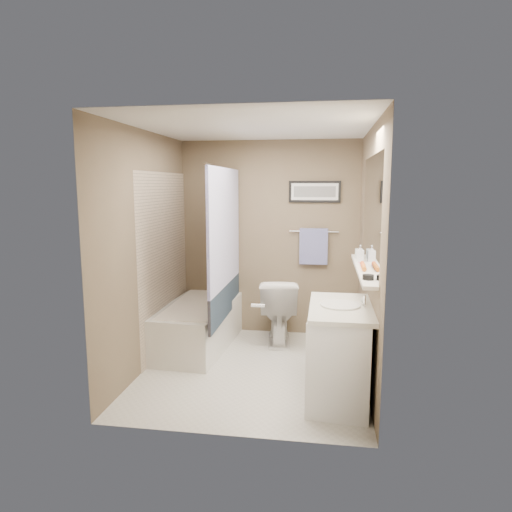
# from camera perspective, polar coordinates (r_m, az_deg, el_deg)

# --- Properties ---
(ground) EXTENTS (2.50, 2.50, 0.00)m
(ground) POSITION_cam_1_polar(r_m,az_deg,el_deg) (4.78, -0.28, -14.02)
(ground) COLOR beige
(ground) RESTS_ON ground
(ceiling) EXTENTS (2.20, 2.50, 0.04)m
(ceiling) POSITION_cam_1_polar(r_m,az_deg,el_deg) (4.44, -0.30, 15.59)
(ceiling) COLOR silver
(ceiling) RESTS_ON wall_back
(wall_back) EXTENTS (2.20, 0.04, 2.40)m
(wall_back) POSITION_cam_1_polar(r_m,az_deg,el_deg) (5.66, 1.65, 2.18)
(wall_back) COLOR brown
(wall_back) RESTS_ON ground
(wall_front) EXTENTS (2.20, 0.04, 2.40)m
(wall_front) POSITION_cam_1_polar(r_m,az_deg,el_deg) (3.27, -3.67, -2.85)
(wall_front) COLOR brown
(wall_front) RESTS_ON ground
(wall_left) EXTENTS (0.04, 2.50, 2.40)m
(wall_left) POSITION_cam_1_polar(r_m,az_deg,el_deg) (4.74, -13.28, 0.62)
(wall_left) COLOR brown
(wall_left) RESTS_ON ground
(wall_right) EXTENTS (0.04, 2.50, 2.40)m
(wall_right) POSITION_cam_1_polar(r_m,az_deg,el_deg) (4.42, 13.67, 0.01)
(wall_right) COLOR brown
(wall_right) RESTS_ON ground
(tile_surround) EXTENTS (0.02, 1.55, 2.00)m
(tile_surround) POSITION_cam_1_polar(r_m,az_deg,el_deg) (5.24, -11.30, -0.75)
(tile_surround) COLOR #BBA78E
(tile_surround) RESTS_ON wall_left
(curtain_rod) EXTENTS (0.02, 1.55, 0.02)m
(curtain_rod) POSITION_cam_1_polar(r_m,az_deg,el_deg) (4.98, -4.02, 11.03)
(curtain_rod) COLOR silver
(curtain_rod) RESTS_ON wall_left
(curtain_upper) EXTENTS (0.03, 1.45, 1.28)m
(curtain_upper) POSITION_cam_1_polar(r_m,az_deg,el_deg) (4.99, -3.94, 3.56)
(curtain_upper) COLOR white
(curtain_upper) RESTS_ON curtain_rod
(curtain_lower) EXTENTS (0.03, 1.45, 0.36)m
(curtain_lower) POSITION_cam_1_polar(r_m,az_deg,el_deg) (5.14, -3.84, -5.59)
(curtain_lower) COLOR #253545
(curtain_lower) RESTS_ON curtain_rod
(mirror) EXTENTS (0.02, 1.60, 1.00)m
(mirror) POSITION_cam_1_polar(r_m,az_deg,el_deg) (4.23, 14.19, 5.33)
(mirror) COLOR silver
(mirror) RESTS_ON wall_right
(shelf) EXTENTS (0.12, 1.60, 0.03)m
(shelf) POSITION_cam_1_polar(r_m,az_deg,el_deg) (4.29, 13.19, -1.60)
(shelf) COLOR silver
(shelf) RESTS_ON wall_right
(towel_bar) EXTENTS (0.60, 0.02, 0.02)m
(towel_bar) POSITION_cam_1_polar(r_m,az_deg,el_deg) (5.60, 7.24, 3.06)
(towel_bar) COLOR silver
(towel_bar) RESTS_ON wall_back
(towel) EXTENTS (0.34, 0.05, 0.44)m
(towel) POSITION_cam_1_polar(r_m,az_deg,el_deg) (5.60, 7.20, 1.20)
(towel) COLOR #9298D5
(towel) RESTS_ON towel_bar
(art_frame) EXTENTS (0.62, 0.02, 0.26)m
(art_frame) POSITION_cam_1_polar(r_m,az_deg,el_deg) (5.59, 7.35, 7.98)
(art_frame) COLOR black
(art_frame) RESTS_ON wall_back
(art_mat) EXTENTS (0.56, 0.00, 0.20)m
(art_mat) POSITION_cam_1_polar(r_m,az_deg,el_deg) (5.57, 7.34, 7.98)
(art_mat) COLOR white
(art_mat) RESTS_ON art_frame
(art_image) EXTENTS (0.50, 0.00, 0.13)m
(art_image) POSITION_cam_1_polar(r_m,az_deg,el_deg) (5.57, 7.34, 7.97)
(art_image) COLOR #595959
(art_image) RESTS_ON art_mat
(door) EXTENTS (0.80, 0.02, 2.00)m
(door) POSITION_cam_1_polar(r_m,az_deg,el_deg) (3.23, 5.96, -6.66)
(door) COLOR silver
(door) RESTS_ON wall_front
(door_handle) EXTENTS (0.10, 0.02, 0.02)m
(door_handle) POSITION_cam_1_polar(r_m,az_deg,el_deg) (3.31, 0.26, -6.22)
(door_handle) COLOR silver
(door_handle) RESTS_ON door
(bathtub) EXTENTS (0.80, 1.54, 0.50)m
(bathtub) POSITION_cam_1_polar(r_m,az_deg,el_deg) (5.39, -7.28, -8.59)
(bathtub) COLOR silver
(bathtub) RESTS_ON ground
(tub_rim) EXTENTS (0.56, 1.36, 0.02)m
(tub_rim) POSITION_cam_1_polar(r_m,az_deg,el_deg) (5.32, -7.34, -6.02)
(tub_rim) COLOR white
(tub_rim) RESTS_ON bathtub
(toilet) EXTENTS (0.52, 0.81, 0.78)m
(toilet) POSITION_cam_1_polar(r_m,az_deg,el_deg) (5.47, 2.84, -6.74)
(toilet) COLOR white
(toilet) RESTS_ON ground
(vanity) EXTENTS (0.58, 0.94, 0.80)m
(vanity) POSITION_cam_1_polar(r_m,az_deg,el_deg) (4.12, 10.60, -12.07)
(vanity) COLOR white
(vanity) RESTS_ON ground
(countertop) EXTENTS (0.54, 0.96, 0.04)m
(countertop) POSITION_cam_1_polar(r_m,az_deg,el_deg) (3.99, 10.63, -6.43)
(countertop) COLOR beige
(countertop) RESTS_ON vanity
(sink_basin) EXTENTS (0.34, 0.34, 0.01)m
(sink_basin) POSITION_cam_1_polar(r_m,az_deg,el_deg) (3.98, 10.50, -6.03)
(sink_basin) COLOR silver
(sink_basin) RESTS_ON countertop
(faucet_spout) EXTENTS (0.02, 0.02, 0.10)m
(faucet_spout) POSITION_cam_1_polar(r_m,az_deg,el_deg) (3.98, 13.40, -5.50)
(faucet_spout) COLOR silver
(faucet_spout) RESTS_ON countertop
(faucet_knob) EXTENTS (0.05, 0.05, 0.05)m
(faucet_knob) POSITION_cam_1_polar(r_m,az_deg,el_deg) (4.08, 13.28, -5.43)
(faucet_knob) COLOR silver
(faucet_knob) RESTS_ON countertop
(candle_bowl_near) EXTENTS (0.09, 0.09, 0.04)m
(candle_bowl_near) POSITION_cam_1_polar(r_m,az_deg,el_deg) (3.74, 13.84, -2.58)
(candle_bowl_near) COLOR black
(candle_bowl_near) RESTS_ON shelf
(hair_brush_front) EXTENTS (0.05, 0.22, 0.04)m
(hair_brush_front) POSITION_cam_1_polar(r_m,az_deg,el_deg) (4.17, 13.32, -1.37)
(hair_brush_front) COLOR #C7631C
(hair_brush_front) RESTS_ON shelf
(hair_brush_back) EXTENTS (0.04, 0.22, 0.04)m
(hair_brush_back) POSITION_cam_1_polar(r_m,az_deg,el_deg) (4.29, 13.20, -1.10)
(hair_brush_back) COLOR #C6491B
(hair_brush_back) RESTS_ON shelf
(pink_comb) EXTENTS (0.05, 0.16, 0.01)m
(pink_comb) POSITION_cam_1_polar(r_m,az_deg,el_deg) (4.46, 13.02, -0.93)
(pink_comb) COLOR pink
(pink_comb) RESTS_ON shelf
(glass_jar) EXTENTS (0.08, 0.08, 0.10)m
(glass_jar) POSITION_cam_1_polar(r_m,az_deg,el_deg) (4.79, 12.74, 0.30)
(glass_jar) COLOR silver
(glass_jar) RESTS_ON shelf
(soap_bottle) EXTENTS (0.07, 0.08, 0.16)m
(soap_bottle) POSITION_cam_1_polar(r_m,az_deg,el_deg) (4.62, 12.90, 0.36)
(soap_bottle) COLOR #999999
(soap_bottle) RESTS_ON shelf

